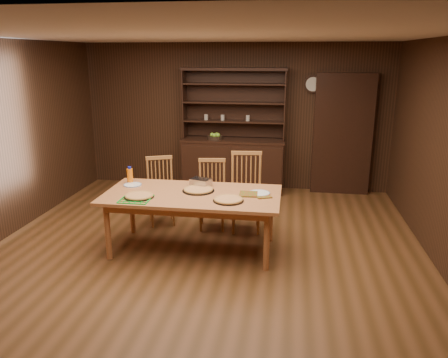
% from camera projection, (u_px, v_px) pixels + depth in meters
% --- Properties ---
extents(floor, '(6.00, 6.00, 0.00)m').
position_uv_depth(floor, '(203.00, 255.00, 5.41)').
color(floor, brown).
rests_on(floor, ground).
extents(room_shell, '(6.00, 6.00, 6.00)m').
position_uv_depth(room_shell, '(201.00, 129.00, 4.97)').
color(room_shell, white).
rests_on(room_shell, floor).
extents(china_hutch, '(1.84, 0.52, 2.17)m').
position_uv_depth(china_hutch, '(233.00, 158.00, 7.86)').
color(china_hutch, black).
rests_on(china_hutch, floor).
extents(doorway, '(1.00, 0.18, 2.10)m').
position_uv_depth(doorway, '(342.00, 134.00, 7.59)').
color(doorway, black).
rests_on(doorway, floor).
extents(wall_clock, '(0.30, 0.05, 0.30)m').
position_uv_depth(wall_clock, '(313.00, 84.00, 7.49)').
color(wall_clock, black).
rests_on(wall_clock, room_shell).
extents(dining_table, '(2.16, 1.08, 0.75)m').
position_uv_depth(dining_table, '(192.00, 199.00, 5.37)').
color(dining_table, '#BC7441').
rests_on(dining_table, floor).
extents(chair_left, '(0.52, 0.51, 0.98)m').
position_uv_depth(chair_left, '(161.00, 188.00, 6.35)').
color(chair_left, '#B06E3C').
rests_on(chair_left, floor).
extents(chair_center, '(0.45, 0.44, 0.98)m').
position_uv_depth(chair_center, '(212.00, 192.00, 6.19)').
color(chair_center, '#B06E3C').
rests_on(chair_center, floor).
extents(chair_right, '(0.50, 0.48, 1.10)m').
position_uv_depth(chair_right, '(246.00, 189.00, 6.10)').
color(chair_right, '#B06E3C').
rests_on(chair_right, floor).
extents(pizza_left, '(0.36, 0.36, 0.04)m').
position_uv_depth(pizza_left, '(139.00, 196.00, 5.20)').
color(pizza_left, black).
rests_on(pizza_left, dining_table).
extents(pizza_right, '(0.36, 0.36, 0.04)m').
position_uv_depth(pizza_right, '(228.00, 200.00, 5.07)').
color(pizza_right, black).
rests_on(pizza_right, dining_table).
extents(pizza_center, '(0.40, 0.40, 0.04)m').
position_uv_depth(pizza_center, '(198.00, 190.00, 5.44)').
color(pizza_center, black).
rests_on(pizza_center, dining_table).
extents(cooling_rack, '(0.36, 0.36, 0.02)m').
position_uv_depth(cooling_rack, '(136.00, 199.00, 5.13)').
color(cooling_rack, '#0DAC29').
rests_on(cooling_rack, dining_table).
extents(plate_left, '(0.24, 0.24, 0.02)m').
position_uv_depth(plate_left, '(133.00, 185.00, 5.68)').
color(plate_left, white).
rests_on(plate_left, dining_table).
extents(plate_right, '(0.27, 0.27, 0.02)m').
position_uv_depth(plate_right, '(259.00, 193.00, 5.34)').
color(plate_right, white).
rests_on(plate_right, dining_table).
extents(foil_dish, '(0.29, 0.25, 0.10)m').
position_uv_depth(foil_dish, '(201.00, 182.00, 5.64)').
color(foil_dish, silver).
rests_on(foil_dish, dining_table).
extents(juice_bottle, '(0.08, 0.08, 0.22)m').
position_uv_depth(juice_bottle, '(130.00, 176.00, 5.76)').
color(juice_bottle, orange).
rests_on(juice_bottle, dining_table).
extents(pot_holder_a, '(0.23, 0.23, 0.01)m').
position_uv_depth(pot_holder_a, '(263.00, 196.00, 5.23)').
color(pot_holder_a, '#A21712').
rests_on(pot_holder_a, dining_table).
extents(pot_holder_b, '(0.23, 0.23, 0.02)m').
position_uv_depth(pot_holder_b, '(249.00, 194.00, 5.30)').
color(pot_holder_b, '#A21712').
rests_on(pot_holder_b, dining_table).
extents(fruit_bowl, '(0.28, 0.28, 0.12)m').
position_uv_depth(fruit_bowl, '(215.00, 137.00, 7.73)').
color(fruit_bowl, black).
rests_on(fruit_bowl, china_hutch).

